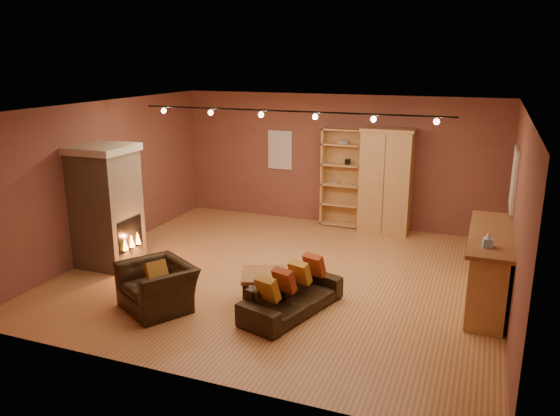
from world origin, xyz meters
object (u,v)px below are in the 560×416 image
at_px(fireplace, 107,206).
at_px(armchair, 157,279).
at_px(bar_counter, 488,267).
at_px(loveseat, 292,289).
at_px(armoire, 386,181).
at_px(coffee_table, 265,278).
at_px(bookcase, 342,177).

distance_m(fireplace, armchair, 2.25).
xyz_separation_m(bar_counter, loveseat, (-2.58, -1.35, -0.21)).
bearing_deg(bar_counter, armoire, 125.66).
height_order(fireplace, armoire, armoire).
height_order(bar_counter, coffee_table, bar_counter).
height_order(loveseat, armchair, armchair).
height_order(bookcase, loveseat, bookcase).
bearing_deg(bar_counter, armchair, -156.64).
distance_m(armoire, armchair, 5.40).
relative_size(bar_counter, coffee_table, 2.69).
distance_m(bar_counter, coffee_table, 3.30).
relative_size(bookcase, coffee_table, 2.46).
bearing_deg(armchair, armoire, 94.26).
height_order(fireplace, coffee_table, fireplace).
bearing_deg(fireplace, coffee_table, -10.00).
relative_size(fireplace, coffee_table, 2.47).
relative_size(loveseat, coffee_table, 2.08).
relative_size(armoire, bar_counter, 0.94).
relative_size(fireplace, bar_counter, 0.92).
distance_m(fireplace, loveseat, 3.78).
distance_m(bookcase, loveseat, 4.47).
distance_m(bar_counter, loveseat, 2.92).
distance_m(fireplace, coffee_table, 3.31).
height_order(bookcase, bar_counter, bookcase).
bearing_deg(coffee_table, bookcase, 89.77).
xyz_separation_m(bookcase, bar_counter, (3.03, -3.04, -0.51)).
xyz_separation_m(loveseat, armchair, (-1.87, -0.57, 0.10)).
bearing_deg(bookcase, bar_counter, -45.10).
relative_size(fireplace, armoire, 0.97).
height_order(bookcase, armoire, armoire).
height_order(fireplace, armchair, fireplace).
relative_size(bar_counter, loveseat, 1.29).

